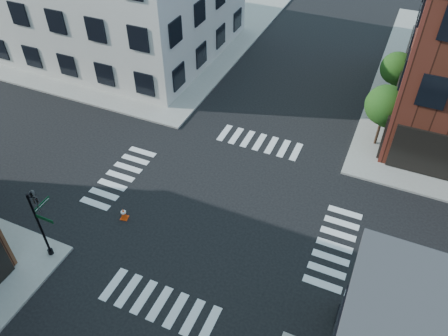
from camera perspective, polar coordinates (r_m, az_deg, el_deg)
name	(u,v)px	position (r m, az deg, el deg)	size (l,w,h in m)	color
ground	(219,208)	(26.23, -0.69, -5.25)	(120.00, 120.00, 0.00)	black
sidewalk_nw	(121,19)	(50.70, -13.25, 18.39)	(30.00, 30.00, 0.15)	gray
tree_near	(386,107)	(30.74, 20.42, 7.44)	(2.69, 2.69, 4.49)	black
tree_far	(397,70)	(36.14, 21.67, 11.82)	(2.43, 2.43, 4.07)	black
signal_pole	(40,218)	(23.68, -22.90, -6.06)	(1.29, 1.24, 4.60)	black
box_truck	(441,331)	(21.67, 26.51, -18.51)	(7.58, 2.52, 3.39)	white
traffic_cone	(124,214)	(26.06, -12.97, -5.83)	(0.50, 0.50, 0.78)	#F33F0A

